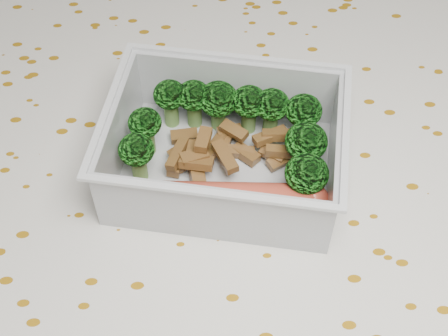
{
  "coord_description": "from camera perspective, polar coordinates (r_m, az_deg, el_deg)",
  "views": [
    {
      "loc": [
        -0.02,
        -0.29,
        1.15
      ],
      "look_at": [
        -0.01,
        0.0,
        0.78
      ],
      "focal_mm": 50.0,
      "sensor_mm": 36.0,
      "label": 1
    }
  ],
  "objects": [
    {
      "name": "dining_table",
      "position": [
        0.56,
        0.98,
        -7.4
      ],
      "size": [
        1.4,
        0.9,
        0.75
      ],
      "color": "brown",
      "rests_on": "ground"
    },
    {
      "name": "lunch_container",
      "position": [
        0.48,
        0.07,
        1.3
      ],
      "size": [
        0.2,
        0.17,
        0.06
      ],
      "color": "silver",
      "rests_on": "tablecloth"
    },
    {
      "name": "broccoli_florets",
      "position": [
        0.49,
        1.36,
        4.12
      ],
      "size": [
        0.16,
        0.11,
        0.05
      ],
      "color": "#608C3F",
      "rests_on": "lunch_container"
    },
    {
      "name": "sausage",
      "position": [
        0.46,
        -0.16,
        -2.72
      ],
      "size": [
        0.16,
        0.03,
        0.02
      ],
      "color": "#BB432F",
      "rests_on": "lunch_container"
    },
    {
      "name": "meat_pile",
      "position": [
        0.49,
        -0.25,
        1.56
      ],
      "size": [
        0.11,
        0.06,
        0.03
      ],
      "color": "brown",
      "rests_on": "lunch_container"
    },
    {
      "name": "tablecloth",
      "position": [
        0.52,
        1.06,
        -4.52
      ],
      "size": [
        1.46,
        0.96,
        0.19
      ],
      "color": "silver",
      "rests_on": "dining_table"
    }
  ]
}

